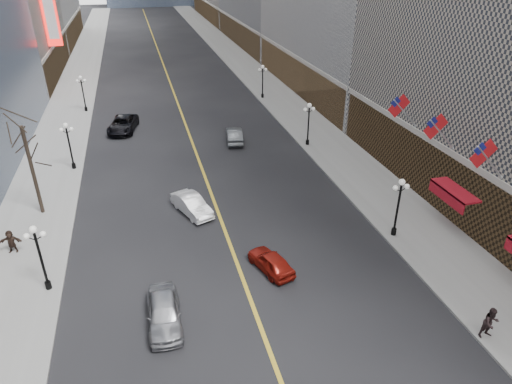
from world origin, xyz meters
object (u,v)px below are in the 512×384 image
car_nb_near (164,312)px  car_sb_mid (271,262)px  streetlamp_west_1 (39,252)px  streetlamp_west_2 (69,141)px  streetlamp_east_1 (399,202)px  streetlamp_east_2 (309,120)px  car_nb_far (123,124)px  car_nb_mid (192,205)px  streetlamp_west_3 (83,90)px  car_sb_far (234,135)px  streetlamp_east_3 (263,78)px

car_nb_near → car_sb_mid: car_nb_near is taller
streetlamp_west_1 → streetlamp_west_2: size_ratio=1.00×
streetlamp_east_1 → streetlamp_east_2: same height
streetlamp_west_2 → car_sb_mid: bearing=-54.8°
car_nb_far → car_nb_mid: bearing=-63.5°
streetlamp_east_2 → car_nb_near: bearing=-126.7°
streetlamp_west_3 → car_nb_near: 41.26m
streetlamp_east_1 → car_nb_mid: (-13.80, 7.09, -2.17)m
streetlamp_west_3 → car_nb_far: 9.84m
car_nb_mid → car_nb_far: car_nb_far is taller
streetlamp_east_1 → streetlamp_west_2: (-23.60, 18.00, 0.00)m
streetlamp_west_2 → car_sb_mid: 24.02m
streetlamp_east_1 → car_sb_far: streetlamp_east_1 is taller
streetlamp_west_2 → car_sb_mid: size_ratio=1.17×
streetlamp_west_3 → car_nb_near: (6.69, -40.66, -2.11)m
streetlamp_west_2 → car_sb_far: (16.31, 3.05, -2.14)m
streetlamp_east_1 → streetlamp_east_2: (0.00, 18.00, 0.00)m
car_sb_far → streetlamp_east_2: bearing=166.2°
streetlamp_east_3 → car_nb_mid: 32.11m
streetlamp_east_3 → streetlamp_west_2: bearing=-142.7°
streetlamp_east_3 → car_nb_far: (-18.97, -8.43, -2.08)m
streetlamp_east_2 → streetlamp_east_3: 18.00m
streetlamp_west_2 → car_nb_far: size_ratio=0.76×
streetlamp_west_1 → streetlamp_west_3: size_ratio=1.00×
streetlamp_west_2 → car_sb_far: 16.73m
streetlamp_west_2 → streetlamp_west_3: size_ratio=1.00×
streetlamp_east_1 → car_nb_mid: streetlamp_east_1 is taller
streetlamp_west_3 → streetlamp_east_3: bearing=0.0°
streetlamp_east_1 → car_nb_mid: size_ratio=1.01×
streetlamp_east_1 → car_nb_near: size_ratio=0.98×
streetlamp_east_3 → streetlamp_west_3: 23.60m
streetlamp_east_3 → streetlamp_west_1: 43.05m
streetlamp_east_3 → car_sb_mid: size_ratio=1.17×
streetlamp_west_2 → car_nb_near: (6.69, -22.66, -2.11)m
streetlamp_east_2 → streetlamp_east_3: same height
streetlamp_west_2 → car_sb_far: size_ratio=0.98×
car_nb_near → car_nb_mid: car_nb_near is taller
streetlamp_east_1 → streetlamp_west_3: bearing=123.2°
streetlamp_east_1 → car_nb_near: bearing=-164.6°
car_nb_near → car_sb_far: car_nb_near is taller
streetlamp_west_1 → car_sb_mid: streetlamp_west_1 is taller
car_nb_near → car_sb_mid: 7.77m
streetlamp_west_1 → car_nb_far: (4.63, 27.57, -2.08)m
car_sb_far → car_nb_mid: bearing=73.9°
streetlamp_east_1 → car_nb_far: 33.53m
streetlamp_east_2 → streetlamp_west_3: (-23.60, 18.00, 0.00)m
car_nb_near → car_sb_far: size_ratio=1.00×
streetlamp_west_2 → streetlamp_west_3: (0.00, 18.00, 0.00)m
streetlamp_west_1 → car_nb_near: (6.69, -4.66, -2.11)m
streetlamp_west_1 → car_nb_far: bearing=80.5°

